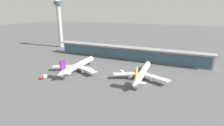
# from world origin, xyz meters

# --- Properties ---
(ground_plane) EXTENTS (1200.00, 1200.00, 0.00)m
(ground_plane) POSITION_xyz_m (0.00, 0.00, 0.00)
(ground_plane) COLOR #515154
(airliner_left_stand) EXTENTS (48.36, 62.88, 16.75)m
(airliner_left_stand) POSITION_xyz_m (-29.80, 2.49, 5.27)
(airliner_left_stand) COLOR white
(airliner_left_stand) RESTS_ON ground
(airliner_centre_stand) EXTENTS (48.32, 62.92, 16.75)m
(airliner_centre_stand) POSITION_xyz_m (32.11, 7.99, 5.27)
(airliner_centre_stand) COLOR white
(airliner_centre_stand) RESTS_ON ground
(service_truck_near_nose_grey) EXTENTS (3.26, 2.53, 2.05)m
(service_truck_near_nose_grey) POSITION_xyz_m (-51.16, 8.96, 0.87)
(service_truck_near_nose_grey) COLOR gray
(service_truck_near_nose_grey) RESTS_ON ground
(service_truck_under_wing_grey) EXTENTS (8.81, 3.44, 2.95)m
(service_truck_under_wing_grey) POSITION_xyz_m (-20.95, 9.40, 1.71)
(service_truck_under_wing_grey) COLOR gray
(service_truck_under_wing_grey) RESTS_ON ground
(service_truck_mid_apron_red) EXTENTS (4.05, 7.64, 3.10)m
(service_truck_mid_apron_red) POSITION_xyz_m (-45.21, -25.31, 1.69)
(service_truck_mid_apron_red) COLOR #B21E1E
(service_truck_mid_apron_red) RESTS_ON ground
(service_truck_by_tail_grey) EXTENTS (7.43, 5.77, 3.10)m
(service_truck_by_tail_grey) POSITION_xyz_m (12.42, 12.20, 1.69)
(service_truck_by_tail_grey) COLOR gray
(service_truck_by_tail_grey) RESTS_ON ground
(terminal_building) EXTENTS (184.89, 12.80, 15.20)m
(terminal_building) POSITION_xyz_m (0.00, 62.31, 7.87)
(terminal_building) COLOR #B2ADA3
(terminal_building) RESTS_ON ground
(control_tower) EXTENTS (12.00, 12.00, 76.15)m
(control_tower) POSITION_xyz_m (-119.96, 88.09, 41.45)
(control_tower) COLOR #B2ADA3
(control_tower) RESTS_ON ground
(safety_cone_alpha) EXTENTS (0.62, 0.62, 0.70)m
(safety_cone_alpha) POSITION_xyz_m (-44.80, -19.97, 0.32)
(safety_cone_alpha) COLOR orange
(safety_cone_alpha) RESTS_ON ground
(safety_cone_bravo) EXTENTS (0.62, 0.62, 0.70)m
(safety_cone_bravo) POSITION_xyz_m (-50.58, -20.47, 0.32)
(safety_cone_bravo) COLOR orange
(safety_cone_bravo) RESTS_ON ground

